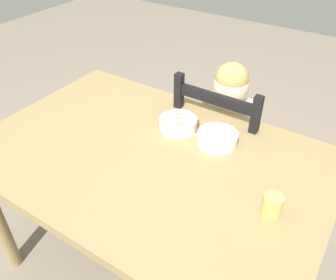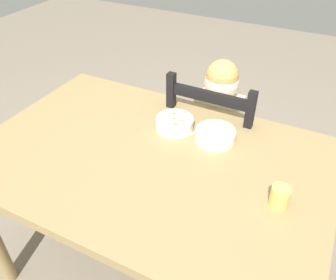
{
  "view_description": "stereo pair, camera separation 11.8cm",
  "coord_description": "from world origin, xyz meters",
  "views": [
    {
      "loc": [
        0.65,
        -0.86,
        1.63
      ],
      "look_at": [
        0.05,
        0.06,
        0.8
      ],
      "focal_mm": 37.12,
      "sensor_mm": 36.0,
      "label": 1
    },
    {
      "loc": [
        0.55,
        -0.92,
        1.63
      ],
      "look_at": [
        0.05,
        0.06,
        0.8
      ],
      "focal_mm": 37.12,
      "sensor_mm": 36.0,
      "label": 2
    }
  ],
  "objects": [
    {
      "name": "spoon",
      "position": [
        0.05,
        0.18,
        0.76
      ],
      "size": [
        0.12,
        0.1,
        0.01
      ],
      "color": "silver",
      "rests_on": "dining_table"
    },
    {
      "name": "dining_chair",
      "position": [
        0.1,
        0.51,
        0.45
      ],
      "size": [
        0.42,
        0.42,
        0.93
      ],
      "color": "black",
      "rests_on": "ground"
    },
    {
      "name": "child_figure",
      "position": [
        0.1,
        0.5,
        0.64
      ],
      "size": [
        0.32,
        0.31,
        0.96
      ],
      "color": "beige",
      "rests_on": "ground"
    },
    {
      "name": "bowl_of_carrots",
      "position": [
        0.01,
        0.21,
        0.78
      ],
      "size": [
        0.16,
        0.16,
        0.05
      ],
      "color": "white",
      "rests_on": "dining_table"
    },
    {
      "name": "bowl_of_peas",
      "position": [
        0.2,
        0.21,
        0.78
      ],
      "size": [
        0.17,
        0.17,
        0.05
      ],
      "color": "white",
      "rests_on": "dining_table"
    },
    {
      "name": "ground_plane",
      "position": [
        0.0,
        0.0,
        0.0
      ],
      "size": [
        8.0,
        8.0,
        0.0
      ],
      "primitive_type": "plane",
      "color": "gray"
    },
    {
      "name": "drinking_cup",
      "position": [
        0.51,
        -0.03,
        0.79
      ],
      "size": [
        0.06,
        0.06,
        0.07
      ],
      "primitive_type": "cylinder",
      "color": "#E8BF58",
      "rests_on": "dining_table"
    },
    {
      "name": "dining_table",
      "position": [
        0.0,
        0.0,
        0.65
      ],
      "size": [
        1.4,
        0.93,
        0.75
      ],
      "color": "#947A4E",
      "rests_on": "ground"
    }
  ]
}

